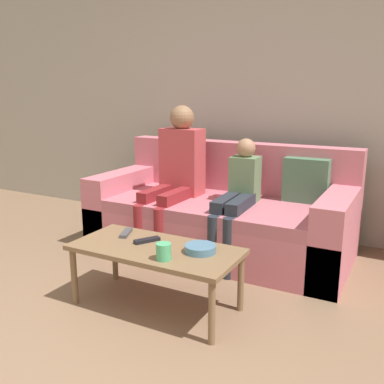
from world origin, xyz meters
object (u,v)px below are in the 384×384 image
(coffee_table, at_px, (156,253))
(cup_near, at_px, (164,252))
(person_child, at_px, (238,194))
(snack_bowl, at_px, (200,249))
(couch, at_px, (222,217))
(tv_remote_1, at_px, (147,240))
(tv_remote_0, at_px, (126,233))
(person_adult, at_px, (177,167))

(coffee_table, distance_m, cup_near, 0.23)
(coffee_table, relative_size, cup_near, 10.75)
(person_child, height_order, cup_near, person_child)
(cup_near, height_order, snack_bowl, cup_near)
(coffee_table, height_order, person_child, person_child)
(couch, relative_size, coffee_table, 2.03)
(tv_remote_1, bearing_deg, person_child, 105.71)
(person_child, bearing_deg, tv_remote_0, -120.79)
(person_child, relative_size, cup_near, 9.89)
(tv_remote_0, xyz_separation_m, tv_remote_1, (0.20, -0.05, 0.00))
(coffee_table, xyz_separation_m, tv_remote_1, (-0.10, 0.05, 0.05))
(tv_remote_1, bearing_deg, tv_remote_0, -163.27)
(cup_near, bearing_deg, person_adult, 116.64)
(coffee_table, relative_size, snack_bowl, 5.59)
(coffee_table, distance_m, person_child, 0.99)
(couch, height_order, tv_remote_0, couch)
(couch, height_order, person_adult, person_adult)
(tv_remote_0, relative_size, tv_remote_1, 1.03)
(tv_remote_1, bearing_deg, person_adult, 140.58)
(couch, distance_m, person_child, 0.37)
(coffee_table, height_order, cup_near, cup_near)
(person_adult, distance_m, tv_remote_1, 1.07)
(couch, relative_size, person_adult, 1.75)
(couch, bearing_deg, snack_bowl, -72.51)
(coffee_table, xyz_separation_m, person_child, (0.16, 0.96, 0.19))
(person_child, distance_m, cup_near, 1.11)
(person_adult, height_order, snack_bowl, person_adult)
(person_adult, bearing_deg, cup_near, -61.81)
(coffee_table, bearing_deg, person_adult, 113.07)
(person_child, height_order, tv_remote_0, person_child)
(person_child, bearing_deg, snack_bowl, -84.32)
(snack_bowl, bearing_deg, couch, 107.49)
(couch, xyz_separation_m, person_adult, (-0.39, -0.09, 0.41))
(person_child, xyz_separation_m, tv_remote_1, (-0.25, -0.90, -0.14))
(person_adult, xyz_separation_m, tv_remote_0, (0.13, -0.92, -0.29))
(tv_remote_0, bearing_deg, tv_remote_1, -36.12)
(tv_remote_1, height_order, snack_bowl, snack_bowl)
(couch, xyz_separation_m, tv_remote_0, (-0.25, -1.01, 0.12))
(cup_near, bearing_deg, person_child, 89.82)
(couch, distance_m, snack_bowl, 1.12)
(snack_bowl, bearing_deg, tv_remote_1, -179.85)
(person_adult, height_order, tv_remote_0, person_adult)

